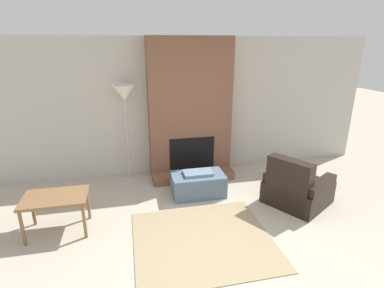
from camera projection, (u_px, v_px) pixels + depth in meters
name	position (u px, v px, depth m)	size (l,w,h in m)	color
ground_plane	(235.00, 260.00, 3.60)	(24.00, 24.00, 0.00)	#B2A893
wall_back	(187.00, 107.00, 5.82)	(7.47, 0.06, 2.60)	#BCB7AD
fireplace	(190.00, 112.00, 5.60)	(1.54, 0.71, 2.60)	brown
ottoman	(198.00, 184.00, 5.11)	(0.89, 0.53, 0.43)	slate
armchair	(296.00, 190.00, 4.79)	(1.19, 1.19, 0.84)	black
side_table	(55.00, 201.00, 4.02)	(0.83, 0.55, 0.54)	brown
floor_lamp_left	(125.00, 97.00, 5.22)	(0.41, 0.41, 1.79)	#ADADB2
area_rug	(203.00, 240.00, 3.97)	(1.81, 1.65, 0.01)	#9E8966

